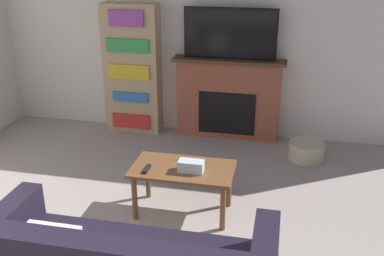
{
  "coord_description": "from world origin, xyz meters",
  "views": [
    {
      "loc": [
        0.98,
        -1.32,
        2.31
      ],
      "look_at": [
        0.13,
        2.63,
        0.67
      ],
      "focal_mm": 42.0,
      "sensor_mm": 36.0,
      "label": 1
    }
  ],
  "objects_px": {
    "coffee_table": "(183,174)",
    "bookshelf": "(132,69)",
    "tv": "(230,34)",
    "fireplace": "(228,98)",
    "storage_basket": "(306,151)"
  },
  "relations": [
    {
      "from": "fireplace",
      "to": "tv",
      "type": "height_order",
      "value": "tv"
    },
    {
      "from": "tv",
      "to": "storage_basket",
      "type": "relative_size",
      "value": 2.78
    },
    {
      "from": "fireplace",
      "to": "coffee_table",
      "type": "xyz_separation_m",
      "value": [
        -0.15,
        -1.88,
        -0.12
      ]
    },
    {
      "from": "coffee_table",
      "to": "tv",
      "type": "bearing_deg",
      "value": 85.37
    },
    {
      "from": "coffee_table",
      "to": "storage_basket",
      "type": "distance_m",
      "value": 1.83
    },
    {
      "from": "coffee_table",
      "to": "storage_basket",
      "type": "bearing_deg",
      "value": 50.68
    },
    {
      "from": "bookshelf",
      "to": "coffee_table",
      "type": "bearing_deg",
      "value": -59.39
    },
    {
      "from": "bookshelf",
      "to": "storage_basket",
      "type": "relative_size",
      "value": 4.12
    },
    {
      "from": "tv",
      "to": "bookshelf",
      "type": "bearing_deg",
      "value": -179.85
    },
    {
      "from": "coffee_table",
      "to": "bookshelf",
      "type": "relative_size",
      "value": 0.55
    },
    {
      "from": "fireplace",
      "to": "bookshelf",
      "type": "xyz_separation_m",
      "value": [
        -1.25,
        -0.02,
        0.31
      ]
    },
    {
      "from": "fireplace",
      "to": "tv",
      "type": "xyz_separation_m",
      "value": [
        0.0,
        -0.02,
        0.82
      ]
    },
    {
      "from": "coffee_table",
      "to": "bookshelf",
      "type": "xyz_separation_m",
      "value": [
        -1.1,
        1.86,
        0.44
      ]
    },
    {
      "from": "bookshelf",
      "to": "storage_basket",
      "type": "distance_m",
      "value": 2.41
    },
    {
      "from": "coffee_table",
      "to": "bookshelf",
      "type": "height_order",
      "value": "bookshelf"
    }
  ]
}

